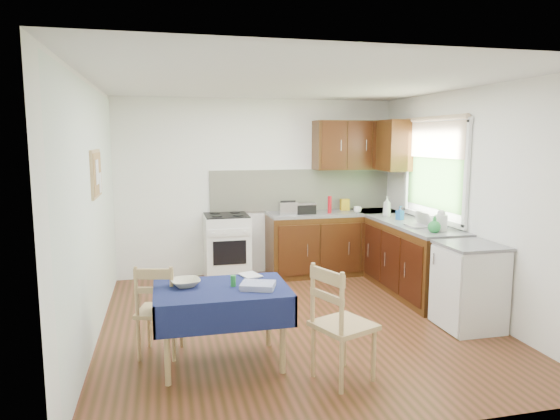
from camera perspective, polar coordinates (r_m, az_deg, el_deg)
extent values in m
plane|color=#442B12|center=(5.46, 1.76, -12.70)|extent=(4.20, 4.20, 0.00)
cube|color=silver|center=(5.13, 1.89, 14.39)|extent=(4.00, 4.20, 0.02)
cube|color=white|center=(7.18, -2.53, 2.61)|extent=(4.00, 0.02, 2.50)
cube|color=white|center=(3.20, 11.66, -4.52)|extent=(4.00, 0.02, 2.50)
cube|color=white|center=(5.02, -20.81, -0.31)|extent=(0.02, 4.20, 2.50)
cube|color=white|center=(5.98, 20.66, 0.98)|extent=(0.02, 4.20, 2.50)
cube|color=black|center=(7.29, 6.11, -3.87)|extent=(1.90, 0.60, 0.86)
cube|color=black|center=(6.52, 14.91, -5.54)|extent=(0.60, 1.70, 0.86)
cube|color=slate|center=(7.21, 6.16, -0.37)|extent=(1.90, 0.60, 0.04)
cube|color=slate|center=(6.43, 15.06, -1.64)|extent=(0.60, 1.70, 0.04)
cube|color=slate|center=(7.45, 10.89, -0.20)|extent=(0.60, 0.60, 0.04)
cube|color=silver|center=(7.32, 2.51, 2.32)|extent=(2.70, 0.02, 0.60)
cube|color=black|center=(7.37, 8.54, 7.34)|extent=(1.20, 0.35, 0.70)
cube|color=black|center=(7.16, 13.00, 7.20)|extent=(0.35, 0.50, 0.70)
cube|color=white|center=(6.94, -6.09, -4.32)|extent=(0.60, 0.60, 0.90)
cube|color=black|center=(6.85, -6.15, -0.60)|extent=(0.58, 0.58, 0.02)
cube|color=black|center=(6.64, -5.76, -4.88)|extent=(0.44, 0.01, 0.32)
cube|color=#345E26|center=(6.54, 17.26, 3.90)|extent=(0.01, 1.40, 0.85)
cube|color=white|center=(6.52, 17.38, 9.61)|extent=(0.04, 1.48, 0.06)
cube|color=white|center=(6.59, 16.94, -0.86)|extent=(0.04, 1.48, 0.06)
cube|color=#CAAA8C|center=(6.51, 17.19, 7.68)|extent=(0.02, 1.36, 0.44)
cube|color=white|center=(5.53, 20.81, -8.32)|extent=(0.55, 0.58, 0.85)
cube|color=slate|center=(5.43, 21.05, -3.80)|extent=(0.58, 0.60, 0.03)
cube|color=tan|center=(5.28, -20.31, 3.93)|extent=(0.02, 0.62, 0.47)
cube|color=#AE8149|center=(5.28, -20.15, 3.93)|extent=(0.01, 0.56, 0.41)
cube|color=white|center=(5.19, -20.15, 4.10)|extent=(0.00, 0.18, 0.24)
cube|color=white|center=(5.40, -19.84, 2.97)|extent=(0.00, 0.15, 0.20)
cube|color=#0F133E|center=(4.33, -6.69, -8.98)|extent=(1.10, 0.73, 0.03)
cube|color=#0F133E|center=(4.02, -6.04, -12.10)|extent=(1.14, 0.02, 0.26)
cube|color=#0F133E|center=(4.72, -7.20, -8.99)|extent=(1.14, 0.02, 0.26)
cube|color=#0F133E|center=(4.35, -14.13, -10.72)|extent=(0.02, 0.77, 0.26)
cube|color=#0F133E|center=(4.46, 0.58, -9.97)|extent=(0.02, 0.77, 0.26)
cylinder|color=tan|center=(4.16, -12.79, -14.91)|extent=(0.05, 0.05, 0.65)
cylinder|color=tan|center=(4.26, 0.30, -14.13)|extent=(0.05, 0.05, 0.65)
cylinder|color=tan|center=(4.69, -12.86, -12.20)|extent=(0.05, 0.05, 0.65)
cylinder|color=tan|center=(4.78, -1.33, -11.60)|extent=(0.05, 0.05, 0.65)
cube|color=tan|center=(4.71, -13.57, -11.14)|extent=(0.46, 0.46, 0.04)
cube|color=tan|center=(4.46, -14.23, -7.99)|extent=(0.34, 0.11, 0.27)
cylinder|color=tan|center=(4.88, -11.23, -12.89)|extent=(0.03, 0.03, 0.41)
cylinder|color=tan|center=(4.95, -14.78, -12.69)|extent=(0.03, 0.03, 0.41)
cylinder|color=tan|center=(4.60, -12.08, -14.24)|extent=(0.03, 0.03, 0.41)
cylinder|color=tan|center=(4.68, -15.84, -13.99)|extent=(0.03, 0.03, 0.41)
cube|color=tan|center=(4.14, 7.28, -12.95)|extent=(0.55, 0.55, 0.04)
cube|color=tan|center=(3.91, 5.38, -8.71)|extent=(0.17, 0.37, 0.30)
cylinder|color=tan|center=(4.23, 10.65, -15.92)|extent=(0.04, 0.04, 0.46)
cylinder|color=tan|center=(4.45, 7.37, -14.56)|extent=(0.04, 0.04, 0.46)
cylinder|color=tan|center=(4.01, 7.06, -17.23)|extent=(0.04, 0.04, 0.46)
cylinder|color=tan|center=(4.24, 3.81, -15.69)|extent=(0.04, 0.04, 0.46)
cube|color=silver|center=(6.91, 0.91, 0.21)|extent=(0.25, 0.16, 0.18)
cube|color=black|center=(6.90, 0.91, 1.01)|extent=(0.21, 0.02, 0.02)
cube|color=black|center=(7.02, 2.83, 0.12)|extent=(0.27, 0.24, 0.13)
cube|color=silver|center=(7.00, 2.84, 0.78)|extent=(0.27, 0.24, 0.03)
cylinder|color=red|center=(7.06, 5.70, 0.61)|extent=(0.05, 0.05, 0.24)
cube|color=gold|center=(7.39, 7.40, 0.62)|extent=(0.14, 0.10, 0.17)
cube|color=#929398|center=(6.22, 16.05, -1.72)|extent=(0.37, 0.28, 0.02)
cylinder|color=white|center=(6.21, 16.08, -1.01)|extent=(0.05, 0.18, 0.18)
cylinder|color=white|center=(5.98, 17.91, -1.41)|extent=(0.14, 0.14, 0.18)
sphere|color=white|center=(5.97, 17.95, -0.38)|extent=(0.09, 0.09, 0.09)
imported|color=white|center=(7.16, 8.85, 0.03)|extent=(0.11, 0.11, 0.09)
imported|color=white|center=(6.86, 12.12, 0.38)|extent=(0.13, 0.13, 0.27)
imported|color=#1E5DB2|center=(6.65, 13.54, -0.33)|extent=(0.11, 0.10, 0.18)
imported|color=green|center=(5.85, 17.23, -1.58)|extent=(0.18, 0.18, 0.18)
imported|color=beige|center=(4.40, -10.75, -8.16)|extent=(0.28, 0.28, 0.06)
imported|color=white|center=(4.61, -4.29, -7.60)|extent=(0.22, 0.25, 0.02)
cylinder|color=#248632|center=(4.34, -5.37, -8.06)|extent=(0.05, 0.05, 0.10)
cube|color=navy|center=(4.27, -2.54, -8.63)|extent=(0.34, 0.30, 0.05)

